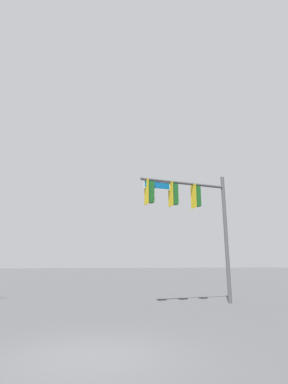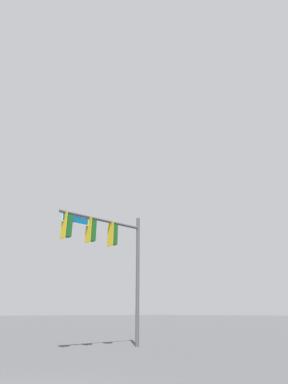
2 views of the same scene
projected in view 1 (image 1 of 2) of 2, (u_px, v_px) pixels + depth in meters
name	position (u px, v px, depth m)	size (l,w,h in m)	color
ground_plane	(90.00, 358.00, 6.36)	(400.00, 400.00, 0.00)	#474749
signal_pole_near	(191.00, 206.00, 15.94)	(5.06, 0.60, 6.81)	#47474C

